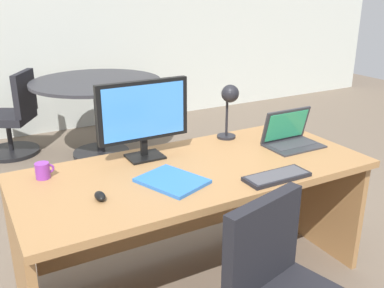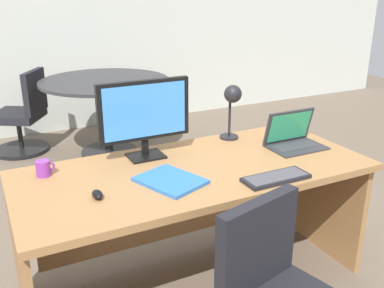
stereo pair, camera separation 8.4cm
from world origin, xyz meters
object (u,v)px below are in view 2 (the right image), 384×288
Objects in this scene: book at (170,180)px; laptop at (292,135)px; meeting_chair_near at (23,120)px; mouse at (97,194)px; keyboard at (276,178)px; desk_lamp at (232,101)px; meeting_table at (106,98)px; desk at (191,196)px; coffee_mug at (44,168)px; monitor at (144,113)px.

laptop is at bearing 9.67° from book.
laptop is 3.03m from meeting_chair_near.
mouse is at bearing -172.85° from laptop.
keyboard reaches higher than book.
desk_lamp reaches higher than mouse.
meeting_table is at bearing 97.29° from desk_lamp.
meeting_chair_near is at bearing 90.80° from mouse.
laptop is 0.95× the size of keyboard.
desk_lamp is at bearing 31.83° from desk.
keyboard is at bearing -100.97° from desk_lamp.
meeting_table is at bearing -30.88° from meeting_chair_near.
keyboard is at bearing -73.72° from meeting_chair_near.
coffee_mug reaches higher than keyboard.
desk_lamp is (0.12, 0.63, 0.24)m from keyboard.
monitor reaches higher than coffee_mug.
book reaches higher than desk.
coffee_mug is 0.11× the size of meeting_chair_near.
keyboard reaches higher than desk.
monitor is at bearing 165.47° from laptop.
desk is 2.19× the size of meeting_chair_near.
keyboard is at bearing -51.16° from monitor.
book is at bearing -170.33° from laptop.
laptop is 3.46× the size of coffee_mug.
keyboard is 1.18m from coffee_mug.
desk_lamp is 3.65× the size of coffee_mug.
laptop is at bearing -8.55° from coffee_mug.
keyboard is at bearing -29.17° from coffee_mug.
meeting_chair_near is at bearing 86.83° from coffee_mug.
meeting_chair_near is (-0.04, 2.86, -0.41)m from mouse.
desk_lamp reaches higher than meeting_chair_near.
coffee_mug is (-1.03, 0.58, 0.03)m from keyboard.
mouse is (-0.38, -0.38, -0.24)m from monitor.
book is at bearing 1.11° from mouse.
desk_lamp is (-0.27, 0.27, 0.18)m from laptop.
keyboard is at bearing -52.39° from desk.
book is at bearing 156.25° from keyboard.
desk is at bearing -49.10° from monitor.
keyboard is 0.92× the size of book.
keyboard is 1.00× the size of desk_lamp.
desk is 5.70× the size of laptop.
meeting_table is (-0.13, 2.61, -0.16)m from keyboard.
laptop is 0.54m from keyboard.
monitor is 0.61× the size of meeting_chair_near.
book is at bearing -145.65° from desk_lamp.
meeting_chair_near reaches higher than coffee_mug.
desk is 22.66× the size of mouse.
desk is at bearing -15.20° from coffee_mug.
coffee_mug reaches higher than meeting_table.
laptop reaches higher than desk.
meeting_table is 0.92m from meeting_chair_near.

